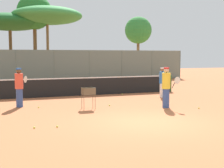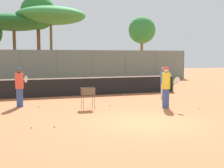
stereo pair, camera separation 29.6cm
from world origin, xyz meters
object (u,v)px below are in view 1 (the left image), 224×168
at_px(player_red_cap, 19,87).
at_px(parked_car, 84,72).
at_px(tennis_net, 85,86).
at_px(ball_cart, 89,93).
at_px(player_white_outfit, 166,87).
at_px(player_yellow_shirt, 162,82).

distance_m(player_red_cap, parked_car, 18.61).
xyz_separation_m(tennis_net, parked_car, (3.82, 13.91, 0.10)).
bearing_deg(parked_car, ball_cart, -105.00).
xyz_separation_m(tennis_net, ball_cart, (-1.14, -4.60, 0.15)).
distance_m(tennis_net, player_white_outfit, 5.95).
distance_m(player_white_outfit, ball_cart, 3.50).
bearing_deg(tennis_net, player_red_cap, -142.86).
height_order(ball_cart, parked_car, parked_car).
xyz_separation_m(player_red_cap, ball_cart, (2.82, -1.60, -0.21)).
bearing_deg(player_red_cap, player_white_outfit, -75.17).
bearing_deg(tennis_net, parked_car, 74.65).
height_order(player_white_outfit, parked_car, player_white_outfit).
bearing_deg(player_white_outfit, tennis_net, 172.99).
height_order(player_red_cap, player_yellow_shirt, player_red_cap).
bearing_deg(player_yellow_shirt, tennis_net, 71.15).
bearing_deg(ball_cart, player_yellow_shirt, 24.23).
bearing_deg(parked_car, player_yellow_shirt, -89.97).
xyz_separation_m(player_red_cap, parked_car, (7.77, 16.91, -0.26)).
height_order(tennis_net, player_white_outfit, player_white_outfit).
relative_size(player_white_outfit, player_yellow_shirt, 1.09).
height_order(player_red_cap, ball_cart, player_red_cap).
bearing_deg(tennis_net, player_yellow_shirt, -31.71).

